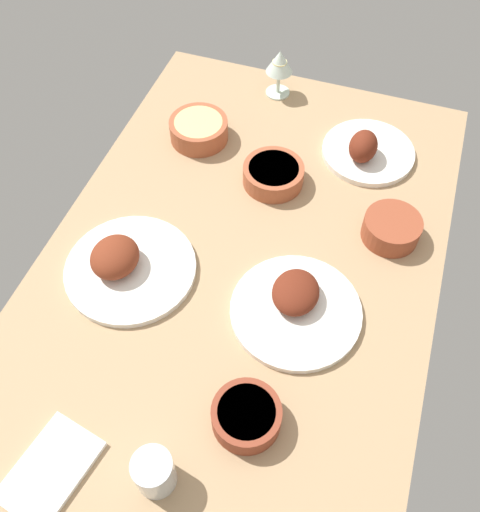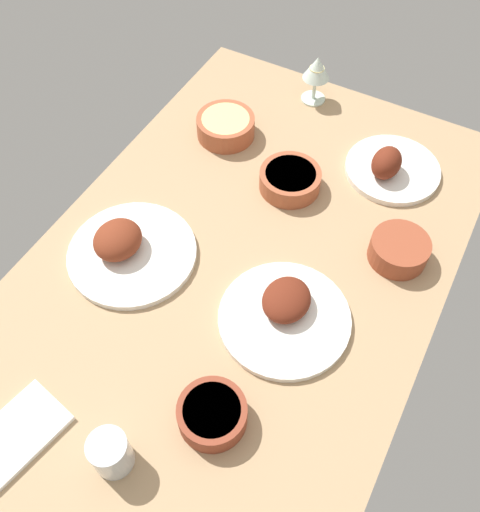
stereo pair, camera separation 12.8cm
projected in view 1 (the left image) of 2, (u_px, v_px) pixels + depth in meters
dining_table at (240, 266)px, 131.45cm from camera, size 140.00×90.00×4.00cm
plate_center_main at (125, 264)px, 126.49cm from camera, size 29.89×29.89×8.16cm
plate_far_side at (296, 305)px, 120.83cm from camera, size 28.54×28.54×6.80cm
plate_near_viewer at (366, 150)px, 147.66cm from camera, size 24.49×24.49×8.95cm
bowl_potatoes at (199, 129)px, 151.15cm from camera, size 15.75×15.75×5.80cm
bowl_cream at (272, 174)px, 142.03cm from camera, size 15.50×15.50×5.15cm
bowl_soup at (246, 416)px, 105.70cm from camera, size 13.40×13.40×5.23cm
bowl_sauce at (392, 228)px, 131.53cm from camera, size 13.54×13.54×5.76cm
wine_glass at (280, 64)px, 156.70cm from camera, size 7.60×7.60×14.00cm
water_tumbler at (154, 472)px, 98.13cm from camera, size 7.35×7.35×9.07cm
folded_napkin at (50, 470)px, 102.13cm from camera, size 20.05×15.22×1.20cm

